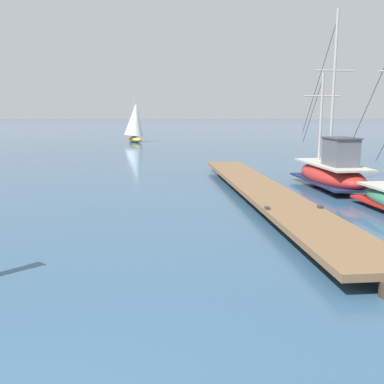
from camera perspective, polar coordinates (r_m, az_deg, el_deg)
name	(u,v)px	position (r m, az deg, el deg)	size (l,w,h in m)	color
floating_dock	(263,190)	(16.34, 9.35, 0.20)	(2.91, 17.63, 0.53)	brown
fishing_boat_0	(332,172)	(19.51, 17.98, 2.55)	(2.29, 6.22, 7.41)	#AD2823
distant_sailboat	(135,122)	(47.73, -7.53, 9.07)	(2.93, 4.20, 4.69)	gold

